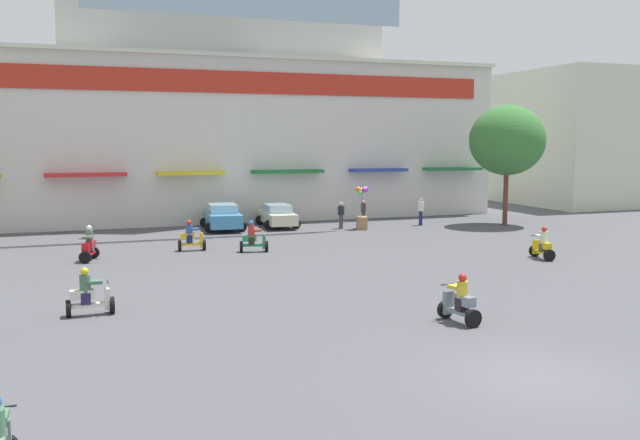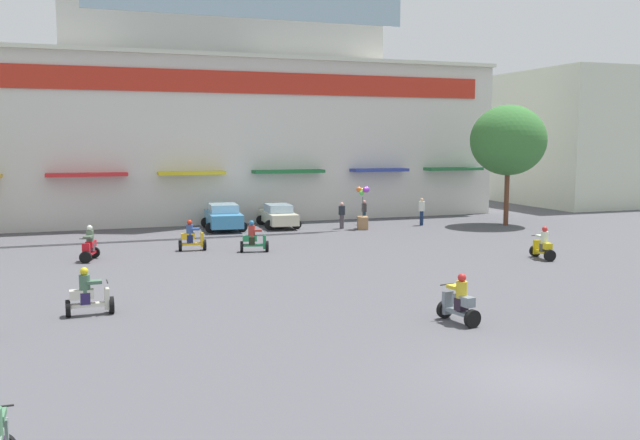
{
  "view_description": "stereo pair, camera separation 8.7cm",
  "coord_description": "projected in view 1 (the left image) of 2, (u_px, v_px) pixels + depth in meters",
  "views": [
    {
      "loc": [
        -9.51,
        -12.1,
        5.27
      ],
      "look_at": [
        -0.71,
        12.55,
        2.2
      ],
      "focal_mm": 38.23,
      "sensor_mm": 36.0,
      "label": 1
    },
    {
      "loc": [
        -9.43,
        -12.13,
        5.27
      ],
      "look_at": [
        -0.71,
        12.55,
        2.2
      ],
      "focal_mm": 38.23,
      "sensor_mm": 36.0,
      "label": 2
    }
  ],
  "objects": [
    {
      "name": "scooter_rider_4",
      "position": [
        89.0,
        246.0,
        29.85
      ],
      "size": [
        0.91,
        1.49,
        1.56
      ],
      "color": "black",
      "rests_on": "ground"
    },
    {
      "name": "ground_plane",
      "position": [
        333.0,
        273.0,
        27.27
      ],
      "size": [
        128.0,
        128.0,
        0.0
      ],
      "primitive_type": "plane",
      "color": "#4D4D53"
    },
    {
      "name": "parked_car_1",
      "position": [
        277.0,
        215.0,
        41.5
      ],
      "size": [
        2.39,
        4.26,
        1.4
      ],
      "color": "beige",
      "rests_on": "ground"
    },
    {
      "name": "pedestrian_4",
      "position": [
        341.0,
        214.0,
        40.73
      ],
      "size": [
        0.45,
        0.45,
        1.59
      ],
      "color": "#4F444E",
      "rests_on": "ground"
    },
    {
      "name": "scooter_rider_1",
      "position": [
        89.0,
        296.0,
        20.54
      ],
      "size": [
        1.41,
        0.56,
        1.48
      ],
      "color": "black",
      "rests_on": "ground"
    },
    {
      "name": "pedestrian_1",
      "position": [
        421.0,
        210.0,
        42.28
      ],
      "size": [
        0.43,
        0.43,
        1.7
      ],
      "color": "#17294C",
      "rests_on": "ground"
    },
    {
      "name": "flank_building_right",
      "position": [
        592.0,
        138.0,
        56.53
      ],
      "size": [
        12.49,
        11.07,
        10.84
      ],
      "color": "beige",
      "rests_on": "ground"
    },
    {
      "name": "scooter_rider_9",
      "position": [
        543.0,
        246.0,
        30.31
      ],
      "size": [
        0.74,
        1.52,
        1.49
      ],
      "color": "black",
      "rests_on": "ground"
    },
    {
      "name": "balloon_vendor_cart",
      "position": [
        362.0,
        212.0,
        40.47
      ],
      "size": [
        0.87,
        1.04,
        2.55
      ],
      "color": "#97704A",
      "rests_on": "ground"
    },
    {
      "name": "scooter_rider_8",
      "position": [
        253.0,
        239.0,
        32.25
      ],
      "size": [
        1.42,
        0.8,
        1.51
      ],
      "color": "black",
      "rests_on": "ground"
    },
    {
      "name": "plaza_tree_1",
      "position": [
        507.0,
        140.0,
        41.93
      ],
      "size": [
        4.75,
        4.39,
        7.44
      ],
      "color": "brown",
      "rests_on": "ground"
    },
    {
      "name": "colonial_building",
      "position": [
        219.0,
        85.0,
        47.02
      ],
      "size": [
        36.86,
        14.44,
        21.58
      ],
      "color": "silver",
      "rests_on": "ground"
    },
    {
      "name": "scooter_rider_3",
      "position": [
        460.0,
        302.0,
        19.69
      ],
      "size": [
        0.74,
        1.43,
        1.48
      ],
      "color": "black",
      "rests_on": "ground"
    },
    {
      "name": "scooter_rider_0",
      "position": [
        191.0,
        238.0,
        32.6
      ],
      "size": [
        1.34,
        0.64,
        1.49
      ],
      "color": "black",
      "rests_on": "ground"
    },
    {
      "name": "pedestrian_3",
      "position": [
        363.0,
        211.0,
        42.73
      ],
      "size": [
        0.35,
        0.35,
        1.54
      ],
      "color": "#173440",
      "rests_on": "ground"
    },
    {
      "name": "parked_car_0",
      "position": [
        223.0,
        217.0,
        40.23
      ],
      "size": [
        2.64,
        4.36,
        1.53
      ],
      "color": "#3E8ABE",
      "rests_on": "ground"
    }
  ]
}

